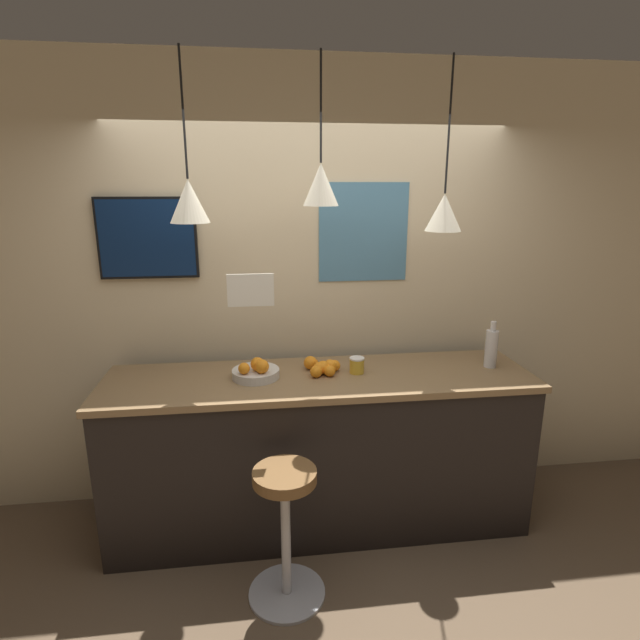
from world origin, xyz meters
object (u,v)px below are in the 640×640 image
bar_stool (285,519)px  juice_bottle (491,348)px  spread_jar (357,365)px  mounted_tv (148,238)px  fruit_bowl (256,372)px

bar_stool → juice_bottle: juice_bottle is taller
bar_stool → spread_jar: spread_jar is taller
mounted_tv → fruit_bowl: bearing=-31.7°
mounted_tv → bar_stool: bearing=-52.4°
fruit_bowl → mounted_tv: (-0.64, 0.39, 0.76)m
spread_jar → fruit_bowl: bearing=-178.8°
juice_bottle → mounted_tv: bearing=169.8°
bar_stool → spread_jar: 0.98m
fruit_bowl → spread_jar: fruit_bowl is taller
fruit_bowl → juice_bottle: (1.48, 0.01, 0.08)m
fruit_bowl → mounted_tv: size_ratio=0.47×
juice_bottle → spread_jar: 0.87m
juice_bottle → mounted_tv: (-2.11, 0.38, 0.67)m
bar_stool → mounted_tv: bearing=127.6°
spread_jar → mounted_tv: 1.51m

